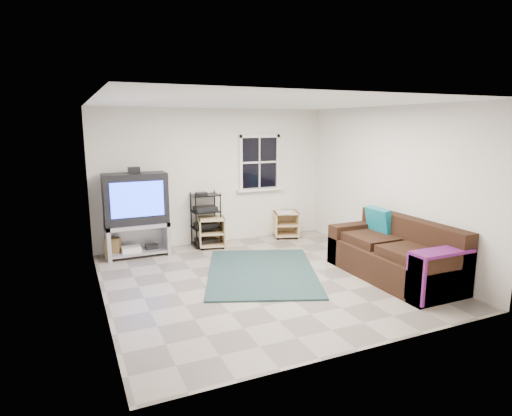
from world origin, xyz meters
name	(u,v)px	position (x,y,z in m)	size (l,w,h in m)	color
room	(259,166)	(0.95, 2.27, 1.48)	(4.60, 4.62, 4.60)	gray
tv_unit	(136,208)	(-1.55, 2.01, 0.87)	(1.08, 0.54, 1.58)	#A0A0A8
av_rack	(206,223)	(-0.25, 2.09, 0.45)	(0.52, 0.38, 1.04)	black
side_table_left	(211,231)	(-0.17, 2.01, 0.30)	(0.57, 0.57, 0.57)	#D6BC84
side_table_right	(285,222)	(1.45, 2.06, 0.31)	(0.61, 0.61, 0.56)	#D6BC84
sofa	(395,256)	(1.84, -0.75, 0.34)	(0.95, 2.14, 0.98)	black
shag_rug	(262,272)	(0.08, 0.27, 0.01)	(1.66, 2.28, 0.03)	black
paper_bag	(113,248)	(-1.98, 2.05, 0.18)	(0.25, 0.16, 0.35)	olive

